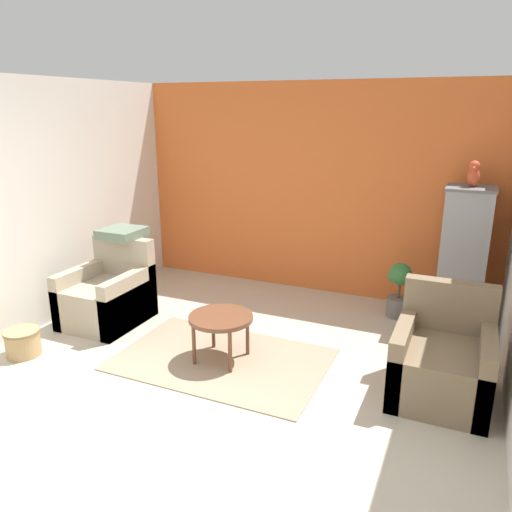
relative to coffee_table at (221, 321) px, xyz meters
name	(u,v)px	position (x,y,z in m)	size (l,w,h in m)	color
ground_plane	(161,438)	(0.14, -1.22, -0.41)	(20.00, 20.00, 0.00)	beige
wall_back_accent	(312,190)	(0.14, 2.23, 0.90)	(4.72, 0.06, 2.62)	orange
wall_left	(69,199)	(-2.19, 0.49, 0.90)	(0.06, 3.42, 2.62)	silver
area_rug	(222,359)	(0.00, 0.00, -0.40)	(1.96, 1.29, 0.01)	gray
coffee_table	(221,321)	(0.00, 0.00, 0.00)	(0.60, 0.60, 0.46)	brown
armchair_left	(108,297)	(-1.57, 0.29, -0.11)	(0.76, 0.86, 0.90)	tan
armchair_right	(442,363)	(1.94, 0.22, -0.11)	(0.76, 0.86, 0.90)	#7A664C
birdcage	(463,258)	(1.99, 1.82, 0.35)	(0.52, 0.52, 1.53)	slate
parrot	(473,174)	(1.99, 1.82, 1.24)	(0.13, 0.23, 0.27)	#D14C2D
potted_plant	(399,288)	(1.36, 1.74, -0.06)	(0.28, 0.25, 0.64)	#66605B
wicker_basket	(23,342)	(-1.80, -0.69, -0.27)	(0.34, 0.34, 0.26)	tan
throw_pillow	(122,233)	(-1.57, 0.62, 0.54)	(0.44, 0.44, 0.10)	slate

